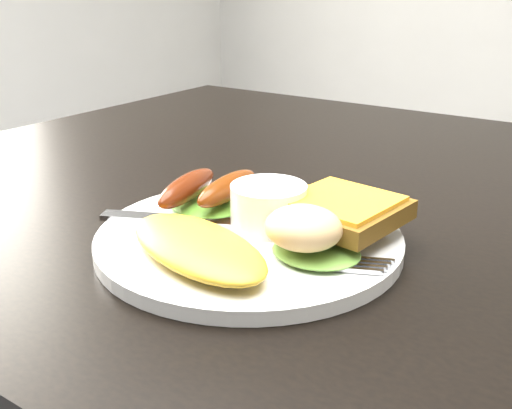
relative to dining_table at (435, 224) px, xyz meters
name	(u,v)px	position (x,y,z in m)	size (l,w,h in m)	color
dining_table	(435,224)	(0.00, 0.00, 0.00)	(1.20, 0.80, 0.04)	black
plate	(249,238)	(-0.10, -0.18, 0.03)	(0.24, 0.24, 0.01)	white
lettuce_left	(209,203)	(-0.15, -0.15, 0.04)	(0.07, 0.07, 0.01)	#579730
lettuce_right	(316,252)	(-0.03, -0.19, 0.04)	(0.07, 0.06, 0.01)	#4A9133
omelette	(197,246)	(-0.10, -0.24, 0.04)	(0.14, 0.07, 0.02)	yellow
sausage_a	(187,187)	(-0.17, -0.17, 0.05)	(0.02, 0.09, 0.02)	#622B11
sausage_b	(228,188)	(-0.14, -0.15, 0.05)	(0.02, 0.09, 0.02)	#702705
ramekin	(269,206)	(-0.09, -0.16, 0.05)	(0.06, 0.06, 0.04)	white
toast_a	(323,208)	(-0.06, -0.11, 0.04)	(0.07, 0.07, 0.01)	olive
toast_b	(341,211)	(-0.03, -0.14, 0.05)	(0.09, 0.09, 0.01)	brown
potato_salad	(304,228)	(-0.04, -0.19, 0.06)	(0.06, 0.05, 0.03)	#F7F6B2
fork	(209,222)	(-0.13, -0.18, 0.03)	(0.18, 0.01, 0.00)	#ADAFB7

